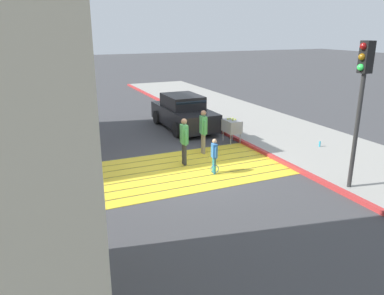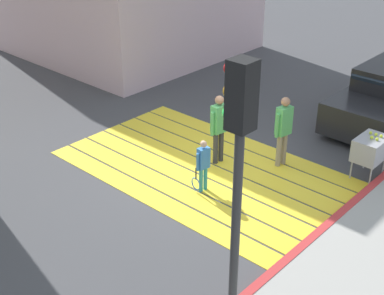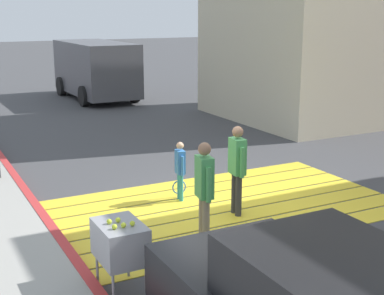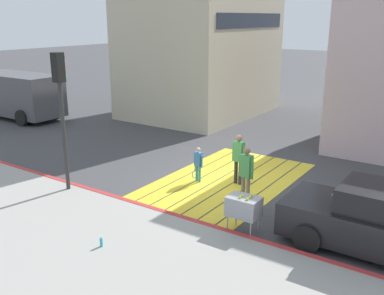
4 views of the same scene
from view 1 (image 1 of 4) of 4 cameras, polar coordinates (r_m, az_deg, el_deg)
name	(u,v)px [view 1 (image 1 of 4)]	position (r m, az deg, el deg)	size (l,w,h in m)	color
ground_plane	(188,169)	(12.80, -0.60, -3.26)	(120.00, 120.00, 0.00)	#424244
crosswalk_stripes	(188,169)	(12.80, -0.60, -3.23)	(6.40, 3.80, 0.01)	yellow
sidewalk_west	(318,147)	(15.74, 18.45, 0.06)	(4.80, 40.00, 0.12)	#9E9B93
curb_painted	(268,155)	(14.30, 11.43, -1.07)	(0.16, 40.00, 0.13)	#BC3333
car_parked_near_curb	(184,113)	(17.89, -1.29, 5.24)	(1.99, 4.30, 1.57)	black
traffic_light_corner	(362,87)	(11.27, 24.22, 8.34)	(0.39, 0.28, 4.24)	#2D2D2D
tennis_ball_cart	(232,126)	(15.67, 6.04, 3.22)	(0.56, 0.80, 1.02)	#99999E
water_bottle	(320,144)	(15.58, 18.71, 0.52)	(0.07, 0.07, 0.22)	#33A5BF
pedestrian_adult_lead	(203,129)	(14.11, 1.72, 2.86)	(0.27, 0.48, 1.66)	gray
pedestrian_adult_trailing	(184,138)	(12.90, -1.20, 1.41)	(0.25, 0.48, 1.65)	#333338
pedestrian_child_with_racket	(214,155)	(12.20, 3.38, -1.08)	(0.29, 0.38, 1.18)	teal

